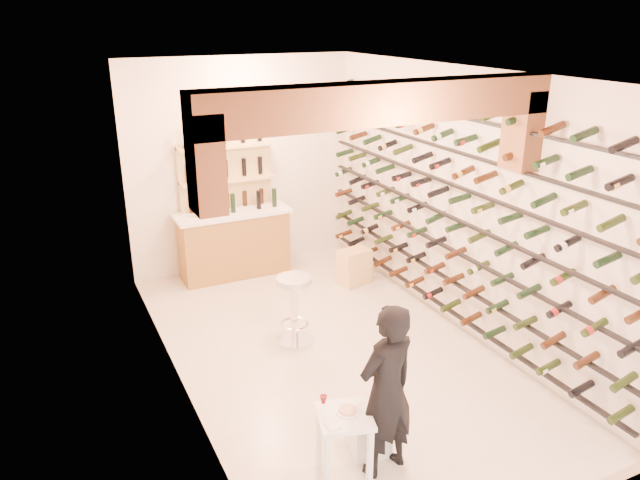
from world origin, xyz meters
The scene contains 11 objects.
ground centered at (0.00, 0.00, 0.00)m, with size 6.00×6.00×0.00m, color beige.
room_shell centered at (0.00, -0.26, 2.25)m, with size 3.52×6.02×3.21m.
wine_rack centered at (1.53, 0.00, 1.55)m, with size 0.32×5.70×2.56m.
back_counter centered at (-0.30, 2.65, 0.53)m, with size 1.70×0.62×1.29m.
back_shelving centered at (-0.30, 2.89, 1.17)m, with size 1.40×0.31×2.73m.
tasting_table centered at (-0.85, -1.91, 0.53)m, with size 0.55×0.55×0.79m.
white_stool centered at (-0.48, -1.70, 0.21)m, with size 0.34×0.34×0.43m, color white.
person centered at (-0.48, -1.97, 0.80)m, with size 0.58×0.38×1.59m, color black.
chrome_barstool centered at (-0.30, 0.38, 0.49)m, with size 0.44×0.44×0.85m.
crate_lower centered at (1.17, 1.56, 0.13)m, with size 0.45×0.31×0.27m, color #E1B57C.
crate_upper centered at (1.17, 1.56, 0.40)m, with size 0.44×0.30×0.26m, color #E1B57C.
Camera 1 is at (-2.85, -5.58, 3.75)m, focal length 34.02 mm.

